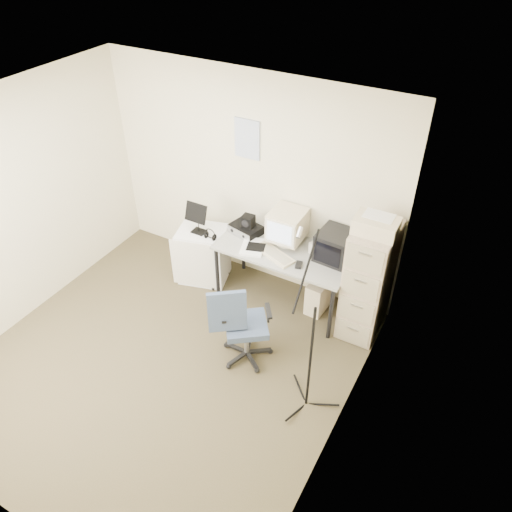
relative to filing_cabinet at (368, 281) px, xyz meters
The scene contains 23 objects.
floor 2.26m from the filing_cabinet, 136.87° to the right, with size 3.60×3.60×0.01m, color #3F381E.
ceiling 2.85m from the filing_cabinet, 136.87° to the right, with size 3.60×3.60×0.01m, color white.
wall_back 1.72m from the filing_cabinet, 168.55° to the left, with size 3.60×0.02×2.50m, color beige.
wall_left 3.74m from the filing_cabinet, 156.35° to the right, with size 0.02×3.60×2.50m, color beige.
wall_right 1.61m from the filing_cabinet, 81.54° to the right, with size 0.02×3.60×2.50m, color beige.
wall_calendar 1.97m from the filing_cabinet, 169.10° to the left, with size 0.30×0.02×0.44m, color white.
filing_cabinet is the anchor object (origin of this frame).
printer 0.73m from the filing_cabinet, 90.00° to the right, with size 0.41×0.28×0.16m, color beige.
desk 0.99m from the filing_cabinet, behind, with size 1.50×0.70×0.73m, color gray.
crt_monitor 1.04m from the filing_cabinet, behind, with size 0.36×0.38×0.40m, color beige.
crt_tv 0.50m from the filing_cabinet, 166.58° to the left, with size 0.35×0.37×0.32m, color black.
desk_speaker 0.68m from the filing_cabinet, behind, with size 0.07×0.07×0.13m, color beige.
keyboard 1.03m from the filing_cabinet, behind, with size 0.49×0.18×0.03m, color beige.
mouse 0.73m from the filing_cabinet, 162.93° to the right, with size 0.06×0.11×0.03m, color black.
radio_receiver 1.49m from the filing_cabinet, behind, with size 0.35×0.25×0.10m, color black.
radio_speaker 1.48m from the filing_cabinet, behind, with size 0.13×0.12×0.13m, color black.
papers 1.29m from the filing_cabinet, behind, with size 0.24×0.33×0.02m, color white.
pc_tower 0.70m from the filing_cabinet, behind, with size 0.19×0.42×0.39m, color beige.
office_chair 1.34m from the filing_cabinet, 132.20° to the right, with size 0.53×0.53×0.92m, color #2E3547.
side_cart 2.01m from the filing_cabinet, behind, with size 0.56×0.44×0.69m, color white.
music_stand 2.02m from the filing_cabinet, behind, with size 0.27×0.14×0.39m, color black.
headphones 1.82m from the filing_cabinet, behind, with size 0.14×0.14×0.03m, color black.
mic_stand 1.24m from the filing_cabinet, 94.88° to the right, with size 0.02×0.02×1.61m, color black.
Camera 1 is at (2.47, -2.53, 3.97)m, focal length 35.00 mm.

